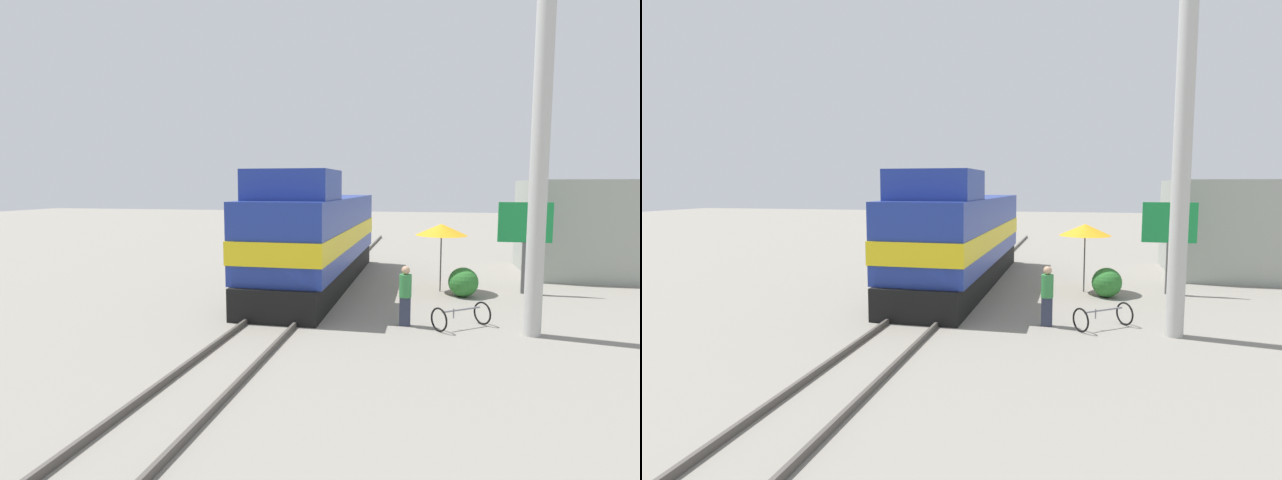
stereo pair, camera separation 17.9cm
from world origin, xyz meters
The scene contains 11 objects.
ground_plane centered at (0.00, 0.00, 0.00)m, with size 120.00×120.00×0.00m, color gray.
rail_near centered at (-0.72, 0.00, 0.07)m, with size 0.08×43.39×0.15m, color #4C4742.
rail_far centered at (0.72, 0.00, 0.07)m, with size 0.08×43.39×0.15m, color #4C4742.
locomotive centered at (0.00, 2.68, 1.86)m, with size 2.88×12.35×4.39m.
utility_pole centered at (6.94, -2.52, 6.00)m, with size 1.80×0.45×11.90m.
vendor_umbrella centered at (4.71, 2.55, 2.29)m, with size 1.87×1.87×2.50m.
billboard_sign centered at (7.62, 2.86, 2.40)m, with size 1.85×0.12×3.30m.
shrub_cluster centered at (5.48, 1.81, 0.52)m, with size 1.03×1.03×1.03m, color #2D722D.
person_bystander centered at (3.66, -2.32, 0.91)m, with size 0.34×0.34×1.68m.
bicycle centered at (5.18, -2.24, 0.34)m, with size 1.65×1.50×0.66m.
building_block_distant centered at (12.45, 7.65, 2.07)m, with size 8.10×5.25×4.13m, color #999E93.
Camera 1 is at (4.26, -16.08, 3.87)m, focal length 28.00 mm.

